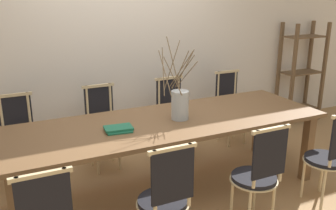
{
  "coord_description": "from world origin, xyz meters",
  "views": [
    {
      "loc": [
        -1.45,
        -3.02,
        1.95
      ],
      "look_at": [
        0.0,
        0.0,
        0.91
      ],
      "focal_mm": 40.0,
      "sensor_mm": 36.0,
      "label": 1
    }
  ],
  "objects_px": {
    "chair_near_center": "(258,173)",
    "book_stack": "(119,129)",
    "dining_table": "(168,128)",
    "chair_far_center": "(173,114)",
    "shelving_rack": "(301,73)",
    "vase_centerpiece": "(180,104)"
  },
  "relations": [
    {
      "from": "chair_near_center",
      "to": "book_stack",
      "type": "xyz_separation_m",
      "value": [
        -0.94,
        0.78,
        0.28
      ]
    },
    {
      "from": "book_stack",
      "to": "dining_table",
      "type": "bearing_deg",
      "value": 6.74
    },
    {
      "from": "chair_far_center",
      "to": "shelving_rack",
      "type": "xyz_separation_m",
      "value": [
        2.3,
        0.28,
        0.24
      ]
    },
    {
      "from": "chair_near_center",
      "to": "book_stack",
      "type": "distance_m",
      "value": 1.25
    },
    {
      "from": "dining_table",
      "to": "book_stack",
      "type": "xyz_separation_m",
      "value": [
        -0.51,
        -0.06,
        0.1
      ]
    },
    {
      "from": "vase_centerpiece",
      "to": "shelving_rack",
      "type": "distance_m",
      "value": 2.88
    },
    {
      "from": "chair_near_center",
      "to": "vase_centerpiece",
      "type": "distance_m",
      "value": 0.97
    },
    {
      "from": "dining_table",
      "to": "chair_far_center",
      "type": "distance_m",
      "value": 0.97
    },
    {
      "from": "dining_table",
      "to": "vase_centerpiece",
      "type": "distance_m",
      "value": 0.26
    },
    {
      "from": "dining_table",
      "to": "chair_near_center",
      "type": "bearing_deg",
      "value": -63.02
    },
    {
      "from": "dining_table",
      "to": "vase_centerpiece",
      "type": "relative_size",
      "value": 3.9
    },
    {
      "from": "shelving_rack",
      "to": "vase_centerpiece",
      "type": "bearing_deg",
      "value": -156.93
    },
    {
      "from": "dining_table",
      "to": "shelving_rack",
      "type": "height_order",
      "value": "shelving_rack"
    },
    {
      "from": "chair_near_center",
      "to": "vase_centerpiece",
      "type": "xyz_separation_m",
      "value": [
        -0.31,
        0.82,
        0.41
      ]
    },
    {
      "from": "chair_far_center",
      "to": "shelving_rack",
      "type": "bearing_deg",
      "value": -173.17
    },
    {
      "from": "chair_far_center",
      "to": "book_stack",
      "type": "height_order",
      "value": "chair_far_center"
    },
    {
      "from": "dining_table",
      "to": "vase_centerpiece",
      "type": "height_order",
      "value": "vase_centerpiece"
    },
    {
      "from": "chair_far_center",
      "to": "book_stack",
      "type": "bearing_deg",
      "value": 42.58
    },
    {
      "from": "vase_centerpiece",
      "to": "shelving_rack",
      "type": "xyz_separation_m",
      "value": [
        2.65,
        1.13,
        -0.17
      ]
    },
    {
      "from": "chair_far_center",
      "to": "vase_centerpiece",
      "type": "height_order",
      "value": "vase_centerpiece"
    },
    {
      "from": "dining_table",
      "to": "shelving_rack",
      "type": "relative_size",
      "value": 2.05
    },
    {
      "from": "chair_near_center",
      "to": "chair_far_center",
      "type": "bearing_deg",
      "value": 88.67
    }
  ]
}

